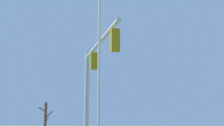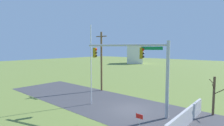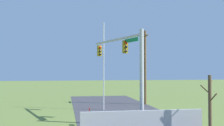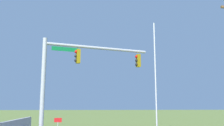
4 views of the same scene
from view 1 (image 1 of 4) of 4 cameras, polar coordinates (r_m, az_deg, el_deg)
The scene contains 3 objects.
signal_mast at distance 16.42m, azimuth -3.73°, elevation -2.71°, with size 7.23×2.46×6.51m.
flagpole at distance 10.67m, azimuth -2.55°, elevation -0.91°, with size 0.10×0.10×8.24m, color silver.
bare_tree at distance 21.73m, azimuth -12.99°, elevation -11.88°, with size 1.27×1.02×3.43m.
Camera 1 is at (-14.63, -2.25, 2.29)m, focal length 46.61 mm.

